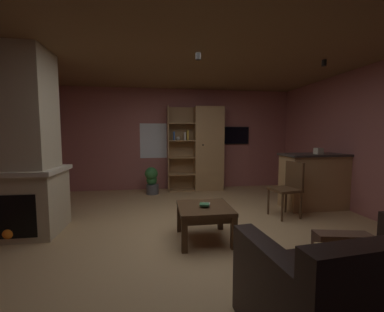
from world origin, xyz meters
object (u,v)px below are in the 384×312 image
at_px(kitchen_bar_counter, 318,180).
at_px(table_book_1, 204,204).
at_px(dining_chair, 289,185).
at_px(coffee_table, 204,213).
at_px(tissue_box, 318,151).
at_px(table_book_0, 206,204).
at_px(stone_fireplace, 20,152).
at_px(potted_floor_plant, 152,180).
at_px(bookshelf_cabinet, 205,149).
at_px(leather_couch, 369,295).
at_px(wall_mounted_tv, 234,135).

height_order(kitchen_bar_counter, table_book_1, kitchen_bar_counter).
bearing_deg(kitchen_bar_counter, table_book_1, -154.89).
relative_size(kitchen_bar_counter, dining_chair, 1.48).
bearing_deg(coffee_table, tissue_box, 23.25).
height_order(kitchen_bar_counter, table_book_0, kitchen_bar_counter).
xyz_separation_m(stone_fireplace, potted_floor_plant, (1.71, 2.02, -0.81)).
distance_m(table_book_0, potted_floor_plant, 2.66).
distance_m(stone_fireplace, kitchen_bar_counter, 4.91).
relative_size(bookshelf_cabinet, coffee_table, 2.94).
bearing_deg(kitchen_bar_counter, stone_fireplace, -173.91).
xyz_separation_m(table_book_0, potted_floor_plant, (-0.76, 2.55, -0.13)).
bearing_deg(leather_couch, potted_floor_plant, 109.94).
xyz_separation_m(kitchen_bar_counter, tissue_box, (-0.08, -0.09, 0.56)).
bearing_deg(stone_fireplace, dining_chair, 1.91).
distance_m(leather_couch, potted_floor_plant, 4.51).
height_order(leather_couch, table_book_1, leather_couch).
xyz_separation_m(kitchen_bar_counter, potted_floor_plant, (-3.13, 1.50, -0.19)).
bearing_deg(kitchen_bar_counter, bookshelf_cabinet, 135.71).
relative_size(bookshelf_cabinet, leather_couch, 1.25).
bearing_deg(bookshelf_cabinet, potted_floor_plant, -168.38).
height_order(kitchen_bar_counter, tissue_box, tissue_box).
bearing_deg(dining_chair, bookshelf_cabinet, 114.94).
bearing_deg(table_book_0, kitchen_bar_counter, 23.79).
xyz_separation_m(stone_fireplace, table_book_1, (2.44, -0.61, -0.65)).
distance_m(table_book_1, dining_chair, 1.75).
distance_m(leather_couch, wall_mounted_tv, 4.87).
bearing_deg(coffee_table, bookshelf_cabinet, 78.64).
bearing_deg(dining_chair, table_book_0, -156.92).
distance_m(bookshelf_cabinet, coffee_table, 2.98).
bearing_deg(coffee_table, kitchen_bar_counter, 24.29).
xyz_separation_m(leather_couch, table_book_0, (-0.78, 1.69, 0.16)).
relative_size(kitchen_bar_counter, potted_floor_plant, 2.18).
xyz_separation_m(kitchen_bar_counter, leather_couch, (-1.59, -2.73, -0.21)).
xyz_separation_m(table_book_0, table_book_1, (-0.03, -0.08, 0.02)).
height_order(stone_fireplace, kitchen_bar_counter, stone_fireplace).
bearing_deg(potted_floor_plant, coffee_table, -74.08).
height_order(stone_fireplace, bookshelf_cabinet, stone_fireplace).
xyz_separation_m(leather_couch, table_book_1, (-0.81, 1.61, 0.18)).
relative_size(bookshelf_cabinet, dining_chair, 2.23).
distance_m(bookshelf_cabinet, kitchen_bar_counter, 2.59).
bearing_deg(bookshelf_cabinet, wall_mounted_tv, 14.59).
bearing_deg(coffee_table, dining_chair, 23.85).
xyz_separation_m(tissue_box, coffee_table, (-2.31, -0.99, -0.72)).
bearing_deg(potted_floor_plant, tissue_box, -27.62).
relative_size(stone_fireplace, table_book_0, 23.95).
relative_size(tissue_box, table_book_0, 1.14).
bearing_deg(table_book_1, wall_mounted_tv, 65.88).
height_order(table_book_0, dining_chair, dining_chair).
bearing_deg(table_book_1, dining_chair, 25.11).
relative_size(table_book_0, potted_floor_plant, 0.17).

